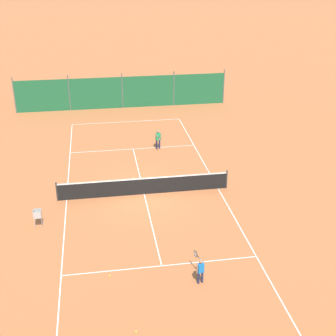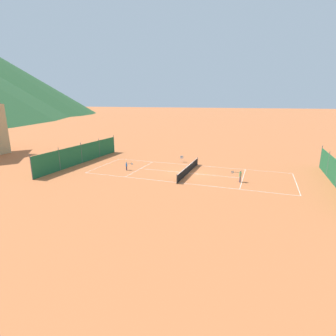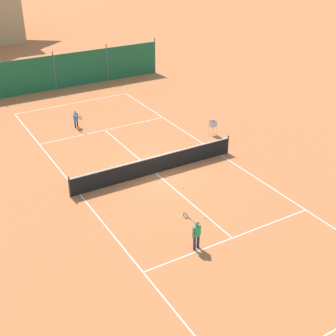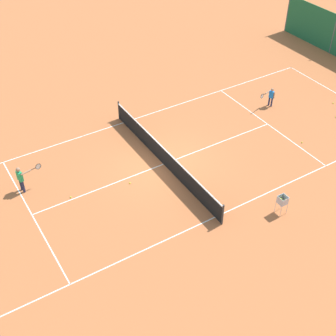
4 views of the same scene
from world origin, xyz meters
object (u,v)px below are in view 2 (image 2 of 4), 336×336
(tennis_net, at_px, (188,169))
(tennis_ball_near_corner, at_px, (112,165))
(tennis_ball_alley_right, at_px, (227,177))
(player_near_service, at_px, (240,175))
(tennis_ball_by_net_right, at_px, (205,173))
(ball_hopper, at_px, (182,158))
(tennis_ball_service_box, at_px, (145,164))
(tennis_ball_alley_left, at_px, (122,164))
(player_far_baseline, at_px, (127,165))

(tennis_net, distance_m, tennis_ball_near_corner, 10.91)
(tennis_net, xyz_separation_m, tennis_ball_near_corner, (0.35, 10.89, -0.47))
(tennis_ball_alley_right, xyz_separation_m, tennis_ball_near_corner, (0.48, 15.51, 0.00))
(tennis_net, relative_size, player_near_service, 7.07)
(tennis_ball_by_net_right, height_order, tennis_ball_near_corner, same)
(tennis_net, bearing_deg, player_near_service, -104.91)
(tennis_net, height_order, player_near_service, player_near_service)
(player_near_service, distance_m, ball_hopper, 11.08)
(tennis_net, distance_m, ball_hopper, 5.84)
(tennis_ball_service_box, bearing_deg, player_near_service, -106.45)
(player_near_service, height_order, tennis_ball_service_box, player_near_service)
(player_near_service, xyz_separation_m, ball_hopper, (6.93, 8.64, -0.10))
(player_near_service, xyz_separation_m, tennis_ball_service_box, (3.81, 12.91, -0.72))
(tennis_net, height_order, tennis_ball_alley_left, tennis_net)
(tennis_ball_service_box, bearing_deg, tennis_net, -107.84)
(tennis_ball_by_net_right, bearing_deg, player_far_baseline, 100.16)
(tennis_ball_alley_right, bearing_deg, ball_hopper, 52.60)
(tennis_ball_by_net_right, xyz_separation_m, tennis_ball_alley_right, (-0.53, -2.61, 0.00))
(tennis_ball_service_box, bearing_deg, tennis_ball_alley_left, 103.17)
(tennis_net, bearing_deg, tennis_ball_alley_left, 81.87)
(tennis_ball_near_corner, relative_size, ball_hopper, 0.07)
(tennis_ball_by_net_right, bearing_deg, tennis_ball_service_box, 78.56)
(tennis_ball_service_box, bearing_deg, tennis_ball_near_corner, 113.68)
(tennis_ball_service_box, xyz_separation_m, tennis_ball_alley_right, (-2.30, -11.36, 0.00))
(player_far_baseline, relative_size, tennis_ball_alley_left, 16.55)
(tennis_ball_alley_left, relative_size, ball_hopper, 0.07)
(tennis_net, height_order, tennis_ball_by_net_right, tennis_net)
(player_near_service, height_order, tennis_ball_alley_right, player_near_service)
(player_near_service, distance_m, tennis_ball_by_net_right, 4.69)
(tennis_ball_alley_left, distance_m, ball_hopper, 8.44)
(player_far_baseline, distance_m, player_near_service, 13.83)
(tennis_ball_by_net_right, distance_m, tennis_ball_near_corner, 12.90)
(tennis_ball_alley_left, bearing_deg, player_far_baseline, -140.31)
(tennis_ball_by_net_right, height_order, tennis_ball_alley_right, same)
(player_near_service, relative_size, ball_hopper, 1.46)
(player_near_service, relative_size, tennis_ball_service_box, 19.68)
(player_far_baseline, xyz_separation_m, tennis_ball_by_net_right, (1.73, -9.67, -0.61))
(tennis_ball_service_box, relative_size, ball_hopper, 0.07)
(player_near_service, distance_m, tennis_ball_near_corner, 17.19)
(tennis_net, xyz_separation_m, ball_hopper, (5.29, 2.47, 0.16))
(tennis_net, relative_size, tennis_ball_service_box, 139.09)
(tennis_ball_alley_right, bearing_deg, player_far_baseline, 95.59)
(player_near_service, distance_m, tennis_ball_alley_right, 2.28)
(tennis_ball_alley_right, relative_size, tennis_ball_alley_left, 1.00)
(tennis_net, distance_m, tennis_ball_alley_right, 4.65)
(tennis_net, relative_size, tennis_ball_near_corner, 139.09)
(player_far_baseline, xyz_separation_m, tennis_ball_service_box, (3.50, -0.92, -0.61))
(ball_hopper, bearing_deg, tennis_ball_service_box, 126.13)
(player_near_service, height_order, ball_hopper, player_near_service)
(tennis_ball_service_box, relative_size, tennis_ball_alley_left, 1.00)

